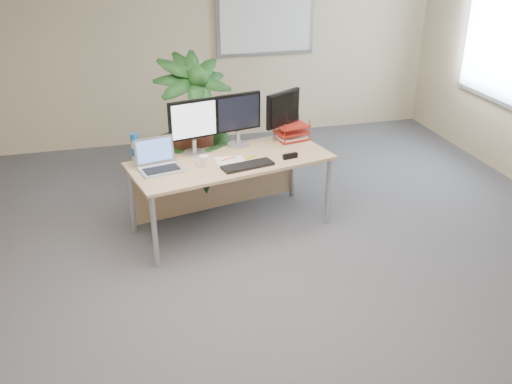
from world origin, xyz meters
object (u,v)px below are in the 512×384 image
object	(u,v)px
floor_plant	(193,135)
laptop	(158,162)
desk	(227,170)
monitor_right	(238,116)
monitor_left	(193,124)

from	to	relation	value
floor_plant	laptop	size ratio (longest dim) A/B	3.60
desk	monitor_right	size ratio (longest dim) A/B	3.79
monitor_left	monitor_right	world-z (taller)	monitor_left
laptop	floor_plant	bearing A→B (deg)	57.37
floor_plant	laptop	world-z (taller)	floor_plant
desk	laptop	xyz separation A→B (m)	(-0.64, -0.14, 0.21)
floor_plant	monitor_right	size ratio (longest dim) A/B	2.92
floor_plant	laptop	bearing A→B (deg)	-122.63
laptop	desk	bearing A→B (deg)	12.17
floor_plant	monitor_right	xyz separation A→B (m)	(0.40, -0.27, 0.25)
monitor_right	laptop	distance (m)	0.92
monitor_right	laptop	bearing A→B (deg)	-155.33
monitor_right	laptop	xyz separation A→B (m)	(-0.81, -0.37, -0.23)
monitor_left	laptop	world-z (taller)	monitor_left
desk	monitor_right	world-z (taller)	monitor_right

